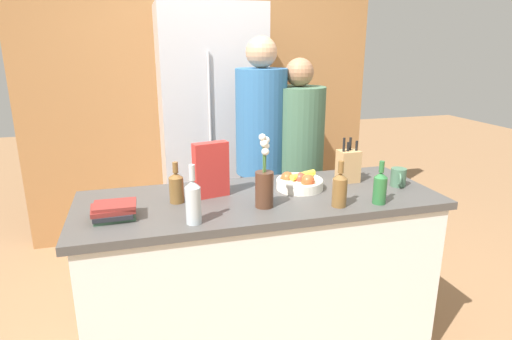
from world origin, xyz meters
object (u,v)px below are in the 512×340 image
Objects in this scene: bottle_water at (340,189)px; bottle_wine at (380,187)px; knife_block at (348,165)px; coffee_mug at (398,177)px; person_in_blue at (297,163)px; book_stack at (114,211)px; bottle_vinegar at (193,201)px; flower_vase at (264,183)px; fruit_bowl at (300,182)px; cereal_box at (211,170)px; refrigerator at (211,133)px; bottle_oil at (176,187)px; person_at_sink at (261,152)px.

bottle_wine is at bearing -5.21° from bottle_water.
coffee_mug is at bearing -34.56° from knife_block.
book_stack is at bearing -172.78° from person_in_blue.
bottle_vinegar reaches higher than bottle_wine.
knife_block is at bearing 23.91° from flower_vase.
bottle_water reaches higher than fruit_bowl.
coffee_mug reaches higher than fruit_bowl.
person_in_blue reaches higher than knife_block.
cereal_box reaches higher than book_stack.
person_in_blue is at bearing 94.22° from bottle_wine.
fruit_bowl is 0.16× the size of person_in_blue.
bottle_vinegar is at bearing -163.13° from flower_vase.
fruit_bowl is 1.17× the size of bottle_wine.
coffee_mug is at bearing -6.50° from cereal_box.
book_stack is (-0.72, -1.54, -0.02)m from refrigerator.
bottle_water is at bearing -7.12° from book_stack.
flower_vase is (-0.58, -0.26, 0.03)m from knife_block.
refrigerator is 0.89m from person_in_blue.
refrigerator is 1.68m from coffee_mug.
cereal_box is 0.20m from bottle_oil.
bottle_water is at bearing -14.72° from flower_vase.
bottle_wine is at bearing -139.48° from coffee_mug.
bottle_wine is at bearing -16.59° from bottle_oil.
bottle_oil is 1.12m from person_in_blue.
person_at_sink reaches higher than bottle_water.
bottle_wine is (0.56, -0.11, -0.04)m from flower_vase.
refrigerator is at bearing 73.20° from bottle_oil.
bottle_water reaches higher than bottle_oil.
bottle_wine reaches higher than coffee_mug.
coffee_mug is 0.07× the size of person_at_sink.
bottle_water is at bearing -19.55° from bottle_oil.
knife_block is 0.97× the size of bottle_vinegar.
bottle_wine is at bearing -92.72° from knife_block.
refrigerator is at bearing 96.00° from person_in_blue.
refrigerator is at bearing 113.01° from knife_block.
book_stack is 0.38m from bottle_vinegar.
bottle_vinegar is (-0.14, -0.33, -0.04)m from cereal_box.
flower_vase is 0.82m from coffee_mug.
refrigerator is at bearing 64.95° from book_stack.
book_stack is at bearing 172.88° from bottle_water.
bottle_oil is at bearing -175.28° from knife_block.
cereal_box is at bearing 67.18° from bottle_vinegar.
person_at_sink is at bearing 74.60° from flower_vase.
bottle_wine is at bearing -22.75° from cereal_box.
bottle_oil is (-1.21, 0.08, 0.03)m from coffee_mug.
person_in_blue is at bearing 36.33° from bottle_oil.
bottle_wine is at bearing -112.30° from person_in_blue.
fruit_bowl is at bearing -79.87° from refrigerator.
bottle_water is at bearing -28.32° from cereal_box.
knife_block is at bearing 9.95° from fruit_bowl.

